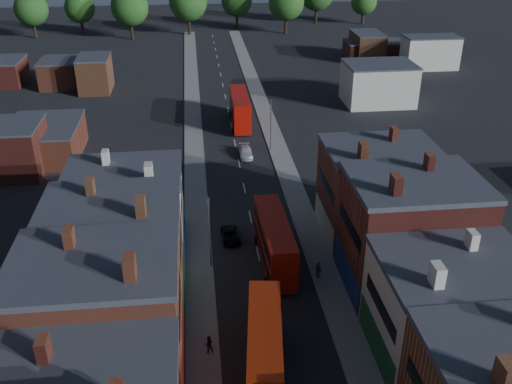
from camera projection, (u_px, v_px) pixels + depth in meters
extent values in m
cube|color=gray|center=(195.00, 183.00, 77.76)|extent=(3.00, 200.00, 0.12)
cube|color=gray|center=(289.00, 179.00, 79.05)|extent=(3.00, 200.00, 0.12)
cylinder|color=slate|center=(210.00, 234.00, 58.42)|extent=(0.16, 0.16, 8.00)
cube|color=slate|center=(208.00, 200.00, 56.59)|extent=(0.25, 0.70, 0.25)
cylinder|color=slate|center=(271.00, 127.00, 85.95)|extent=(0.16, 0.16, 8.00)
cube|color=slate|center=(271.00, 101.00, 84.12)|extent=(0.25, 0.70, 0.25)
cube|color=red|center=(265.00, 348.00, 45.44)|extent=(4.06, 11.93, 4.68)
cube|color=black|center=(265.00, 357.00, 45.85)|extent=(4.00, 11.00, 0.96)
cube|color=black|center=(265.00, 338.00, 44.93)|extent=(4.00, 11.00, 0.96)
cylinder|color=black|center=(249.00, 337.00, 49.77)|extent=(0.45, 1.09, 1.06)
cylinder|color=black|center=(280.00, 337.00, 49.75)|extent=(0.45, 1.09, 1.06)
cube|color=#9F1409|center=(274.00, 241.00, 59.51)|extent=(3.06, 12.09, 4.81)
cube|color=black|center=(274.00, 249.00, 59.93)|extent=(3.09, 11.13, 0.98)
cube|color=black|center=(275.00, 232.00, 58.98)|extent=(3.09, 11.13, 0.98)
cylinder|color=black|center=(267.00, 282.00, 56.98)|extent=(0.36, 1.10, 1.09)
cylinder|color=black|center=(294.00, 279.00, 57.32)|extent=(0.36, 1.10, 1.09)
cylinder|color=black|center=(256.00, 241.00, 63.75)|extent=(0.36, 1.10, 1.09)
cylinder|color=black|center=(280.00, 239.00, 64.09)|extent=(0.36, 1.10, 1.09)
cube|color=#A70F07|center=(240.00, 109.00, 96.79)|extent=(2.92, 12.41, 4.95)
cube|color=black|center=(240.00, 114.00, 97.22)|extent=(2.97, 11.42, 1.01)
cube|color=black|center=(240.00, 102.00, 96.24)|extent=(2.97, 11.42, 1.01)
cylinder|color=black|center=(234.00, 130.00, 94.21)|extent=(0.35, 1.13, 1.13)
cylinder|color=black|center=(250.00, 130.00, 94.47)|extent=(0.35, 1.13, 1.13)
cylinder|color=black|center=(230.00, 114.00, 101.22)|extent=(0.35, 1.13, 1.13)
cylinder|color=black|center=(246.00, 114.00, 101.48)|extent=(0.35, 1.13, 1.13)
imported|color=black|center=(231.00, 235.00, 64.76)|extent=(2.13, 4.26, 1.16)
imported|color=silver|center=(246.00, 152.00, 85.79)|extent=(1.91, 4.63, 1.34)
imported|color=#3B1C17|center=(209.00, 344.00, 48.41)|extent=(0.86, 0.57, 1.63)
imported|color=#5F5951|center=(318.00, 270.00, 57.93)|extent=(0.89, 1.18, 1.84)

